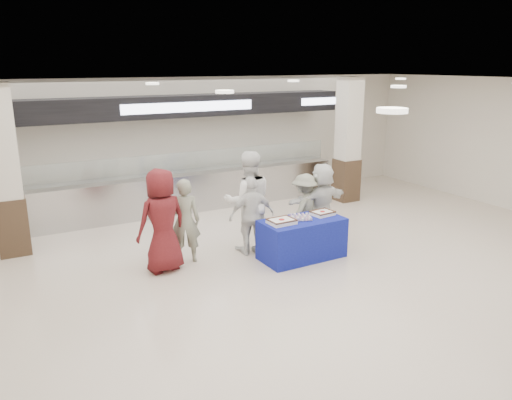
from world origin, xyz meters
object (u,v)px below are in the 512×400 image
display_table (302,239)px  sheet_cake_left (282,221)px  soldier_b (304,209)px  chef_short (252,216)px  civilian_white (322,202)px  soldier_a (185,221)px  cupcake_tray (301,217)px  civilian_maroon (162,221)px  chef_tall (248,201)px  sheet_cake_right (322,213)px

display_table → sheet_cake_left: sheet_cake_left is taller
display_table → soldier_b: bearing=52.5°
chef_short → civilian_white: bearing=-172.2°
soldier_b → civilian_white: size_ratio=0.89×
soldier_a → civilian_white: (2.86, -0.24, 0.02)m
cupcake_tray → civilian_maroon: size_ratio=0.25×
chef_short → chef_tall: bearing=-95.4°
cupcake_tray → sheet_cake_left: bearing=-171.8°
display_table → sheet_cake_right: sheet_cake_right is taller
sheet_cake_left → chef_tall: bearing=102.0°
sheet_cake_right → civilian_maroon: 3.00m
sheet_cake_right → civilian_white: (0.41, 0.59, 0.01)m
sheet_cake_left → civilian_white: (1.37, 0.67, 0.00)m
cupcake_tray → chef_tall: (-0.65, 0.84, 0.19)m
chef_short → cupcake_tray: bearing=147.3°
soldier_b → civilian_white: 0.41m
display_table → chef_tall: 1.25m
display_table → soldier_a: bearing=154.9°
sheet_cake_left → cupcake_tray: bearing=8.2°
display_table → soldier_b: (0.50, 0.67, 0.34)m
cupcake_tray → civilian_white: (0.91, 0.60, 0.02)m
sheet_cake_left → soldier_b: size_ratio=0.33×
soldier_a → chef_short: (1.25, -0.25, -0.02)m
sheet_cake_left → sheet_cake_right: size_ratio=1.06×
cupcake_tray → soldier_b: bearing=51.0°
display_table → soldier_a: (-1.96, 0.89, 0.40)m
sheet_cake_left → soldier_a: soldier_a is taller
soldier_a → chef_tall: size_ratio=0.80×
chef_short → civilian_white: (1.62, 0.00, 0.05)m
sheet_cake_right → soldier_b: soldier_b is taller
display_table → chef_tall: size_ratio=0.80×
cupcake_tray → civilian_maroon: 2.52m
civilian_white → chef_tall: bearing=-17.2°
cupcake_tray → soldier_a: size_ratio=0.29×
soldier_b → display_table: bearing=28.9°
civilian_maroon → soldier_a: (0.48, 0.20, -0.13)m
display_table → sheet_cake_left: (-0.47, -0.02, 0.42)m
display_table → civilian_white: size_ratio=0.97×
display_table → soldier_a: size_ratio=0.99×
civilian_maroon → chef_tall: chef_tall is taller
soldier_a → chef_short: 1.27m
sheet_cake_right → soldier_b: size_ratio=0.31×
chef_tall → soldier_b: chef_tall is taller
soldier_a → chef_tall: chef_tall is taller
civilian_white → civilian_maroon: bearing=-9.3°
chef_short → soldier_a: bearing=-3.5°
sheet_cake_right → chef_short: size_ratio=0.29×
chef_tall → civilian_white: bearing=-172.1°
sheet_cake_right → chef_tall: bearing=144.2°
soldier_a → soldier_b: bearing=-165.1°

